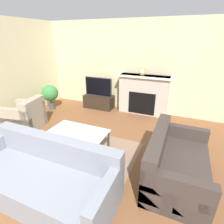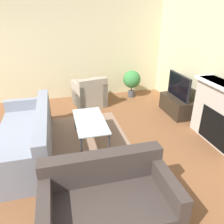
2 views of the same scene
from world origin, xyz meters
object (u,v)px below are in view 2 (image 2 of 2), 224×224
(couch_sectional, at_px, (28,139))
(armchair_by_window, at_px, (90,95))
(tv, at_px, (179,86))
(couch_loveseat, at_px, (108,204))
(potted_plant, at_px, (132,80))
(coffee_table, at_px, (90,122))

(couch_sectional, bearing_deg, armchair_by_window, 142.80)
(tv, xyz_separation_m, armchair_by_window, (-1.07, -2.02, -0.43))
(tv, bearing_deg, couch_loveseat, -42.44)
(armchair_by_window, distance_m, potted_plant, 1.37)
(tv, distance_m, armchair_by_window, 2.33)
(armchair_by_window, height_order, coffee_table, armchair_by_window)
(couch_loveseat, bearing_deg, tv, 47.56)
(armchair_by_window, xyz_separation_m, potted_plant, (-0.33, 1.32, 0.22))
(coffee_table, height_order, potted_plant, potted_plant)
(couch_loveseat, bearing_deg, couch_sectional, 121.04)
(tv, distance_m, potted_plant, 1.58)
(tv, height_order, couch_loveseat, tv)
(couch_sectional, height_order, potted_plant, couch_sectional)
(armchair_by_window, bearing_deg, couch_sectional, 41.65)
(couch_sectional, relative_size, potted_plant, 2.83)
(couch_sectional, xyz_separation_m, couch_loveseat, (1.78, 1.07, 0.00))
(tv, relative_size, potted_plant, 1.14)
(armchair_by_window, bearing_deg, couch_loveseat, 73.06)
(tv, bearing_deg, potted_plant, -153.44)
(coffee_table, bearing_deg, couch_sectional, -84.56)
(potted_plant, bearing_deg, tv, 26.56)
(couch_loveseat, distance_m, armchair_by_window, 3.71)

